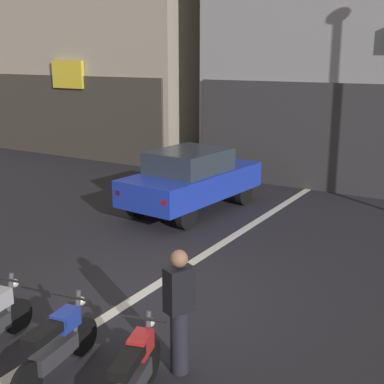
{
  "coord_description": "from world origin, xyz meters",
  "views": [
    {
      "loc": [
        5.0,
        -6.36,
        3.96
      ],
      "look_at": [
        -0.08,
        2.0,
        1.4
      ],
      "focal_mm": 48.94,
      "sensor_mm": 36.0,
      "label": 1
    }
  ],
  "objects_px": {
    "person_by_motorcycles": "(179,311)",
    "motorcycle_red_row_right_mid": "(135,372)",
    "car_blue_crossing_near": "(192,178)",
    "motorcycle_blue_row_centre": "(58,344)"
  },
  "relations": [
    {
      "from": "car_blue_crossing_near",
      "to": "motorcycle_red_row_right_mid",
      "type": "bearing_deg",
      "value": -63.35
    },
    {
      "from": "car_blue_crossing_near",
      "to": "person_by_motorcycles",
      "type": "distance_m",
      "value": 7.2
    },
    {
      "from": "person_by_motorcycles",
      "to": "car_blue_crossing_near",
      "type": "bearing_deg",
      "value": 120.1
    },
    {
      "from": "motorcycle_blue_row_centre",
      "to": "person_by_motorcycles",
      "type": "bearing_deg",
      "value": 35.27
    },
    {
      "from": "motorcycle_red_row_right_mid",
      "to": "car_blue_crossing_near",
      "type": "bearing_deg",
      "value": 116.65
    },
    {
      "from": "person_by_motorcycles",
      "to": "motorcycle_red_row_right_mid",
      "type": "bearing_deg",
      "value": -93.68
    },
    {
      "from": "motorcycle_blue_row_centre",
      "to": "motorcycle_red_row_right_mid",
      "type": "xyz_separation_m",
      "value": [
        1.2,
        0.03,
        0.0
      ]
    },
    {
      "from": "car_blue_crossing_near",
      "to": "person_by_motorcycles",
      "type": "relative_size",
      "value": 2.54
    },
    {
      "from": "motorcycle_blue_row_centre",
      "to": "car_blue_crossing_near",
      "type": "bearing_deg",
      "value": 108.33
    },
    {
      "from": "car_blue_crossing_near",
      "to": "motorcycle_red_row_right_mid",
      "type": "relative_size",
      "value": 2.62
    }
  ]
}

